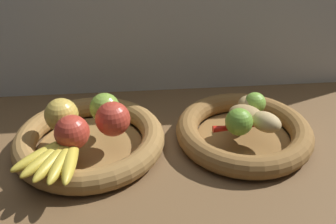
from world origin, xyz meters
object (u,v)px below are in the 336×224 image
(apple_red_right, at_px, (113,119))
(potato_large, at_px, (246,115))
(lime_near, at_px, (239,122))
(lime_far, at_px, (255,103))
(apple_red_front, at_px, (72,132))
(fruit_bowl_left, at_px, (90,141))
(apple_golden_left, at_px, (62,115))
(potato_small, at_px, (266,122))
(banana_bunch_front, at_px, (57,157))
(chili_pepper, at_px, (241,127))
(apple_green_back, at_px, (105,108))
(potato_back, at_px, (249,104))
(fruit_bowl_right, at_px, (244,132))

(apple_red_right, xyz_separation_m, potato_large, (0.31, 0.02, -0.02))
(lime_near, relative_size, lime_far, 1.17)
(apple_red_front, relative_size, lime_near, 1.20)
(fruit_bowl_left, bearing_deg, lime_near, -7.28)
(apple_golden_left, bearing_deg, potato_small, -5.98)
(fruit_bowl_left, bearing_deg, potato_small, -5.06)
(banana_bunch_front, height_order, chili_pepper, banana_bunch_front)
(apple_green_back, xyz_separation_m, potato_small, (0.37, -0.08, -0.01))
(apple_red_right, relative_size, apple_green_back, 1.11)
(apple_golden_left, bearing_deg, lime_near, -8.02)
(apple_red_front, relative_size, potato_back, 1.25)
(potato_small, distance_m, lime_far, 0.08)
(fruit_bowl_left, height_order, potato_back, potato_back)
(fruit_bowl_left, xyz_separation_m, lime_near, (0.34, -0.04, 0.06))
(fruit_bowl_right, bearing_deg, fruit_bowl_left, 180.00)
(fruit_bowl_left, relative_size, apple_red_right, 4.48)
(lime_near, height_order, chili_pepper, lime_near)
(lime_near, bearing_deg, banana_bunch_front, -170.28)
(potato_large, xyz_separation_m, potato_back, (0.02, 0.05, -0.00))
(lime_near, distance_m, lime_far, 0.11)
(fruit_bowl_left, height_order, banana_bunch_front, banana_bunch_front)
(apple_green_back, height_order, potato_back, apple_green_back)
(lime_far, relative_size, chili_pepper, 0.40)
(chili_pepper, bearing_deg, fruit_bowl_left, 172.65)
(potato_small, distance_m, lime_near, 0.07)
(apple_red_front, xyz_separation_m, potato_large, (0.40, 0.06, -0.02))
(potato_back, height_order, chili_pepper, potato_back)
(potato_large, height_order, lime_near, lime_near)
(potato_small, xyz_separation_m, chili_pepper, (-0.06, 0.01, -0.01))
(banana_bunch_front, xyz_separation_m, potato_small, (0.46, 0.08, 0.01))
(apple_green_back, distance_m, lime_near, 0.32)
(lime_near, bearing_deg, apple_green_back, 164.66)
(apple_red_right, bearing_deg, lime_far, 10.13)
(fruit_bowl_left, xyz_separation_m, apple_golden_left, (-0.06, 0.01, 0.07))
(apple_golden_left, bearing_deg, potato_back, 4.68)
(banana_bunch_front, bearing_deg, fruit_bowl_left, 64.90)
(apple_golden_left, distance_m, potato_large, 0.43)
(potato_back, bearing_deg, apple_green_back, -178.38)
(lime_near, bearing_deg, apple_golden_left, 171.98)
(apple_golden_left, height_order, potato_back, apple_golden_left)
(fruit_bowl_right, relative_size, apple_green_back, 4.64)
(apple_golden_left, bearing_deg, apple_red_right, -14.63)
(fruit_bowl_left, bearing_deg, apple_green_back, 45.55)
(fruit_bowl_left, relative_size, potato_small, 4.69)
(fruit_bowl_left, relative_size, potato_large, 4.30)
(lime_near, relative_size, chili_pepper, 0.47)
(apple_green_back, distance_m, banana_bunch_front, 0.18)
(apple_red_right, distance_m, apple_red_front, 0.10)
(potato_back, xyz_separation_m, lime_near, (-0.05, -0.09, 0.01))
(apple_green_back, height_order, banana_bunch_front, apple_green_back)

